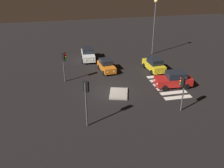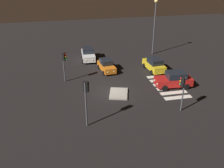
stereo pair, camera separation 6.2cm
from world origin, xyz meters
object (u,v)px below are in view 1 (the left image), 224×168
(car_red, at_px, (174,80))
(traffic_light_south, at_px, (183,85))
(car_orange, at_px, (106,66))
(street_lamp, at_px, (155,18))
(car_yellow, at_px, (154,64))
(car_white, at_px, (88,54))
(traffic_light_west, at_px, (86,93))
(traffic_island, at_px, (119,94))
(traffic_light_north, at_px, (64,60))

(car_red, height_order, traffic_light_south, traffic_light_south)
(car_orange, height_order, street_lamp, street_lamp)
(car_yellow, xyz_separation_m, traffic_light_south, (-10.27, 1.09, 1.94))
(car_orange, bearing_deg, traffic_light_south, 17.49)
(car_red, height_order, car_white, car_red)
(traffic_light_west, height_order, traffic_light_south, traffic_light_west)
(traffic_island, relative_size, car_yellow, 0.74)
(car_white, height_order, traffic_light_west, traffic_light_west)
(traffic_light_west, bearing_deg, car_yellow, -13.07)
(traffic_island, relative_size, traffic_light_west, 0.70)
(street_lamp, bearing_deg, traffic_light_west, 143.79)
(car_white, distance_m, traffic_light_west, 17.22)
(car_orange, bearing_deg, traffic_light_west, -26.24)
(car_red, bearing_deg, street_lamp, -94.48)
(car_red, bearing_deg, traffic_island, 7.86)
(car_orange, bearing_deg, traffic_light_north, -75.08)
(car_yellow, distance_m, traffic_light_south, 10.51)
(car_orange, height_order, traffic_light_west, traffic_light_west)
(traffic_island, xyz_separation_m, car_red, (0.53, -6.90, 0.84))
(car_white, bearing_deg, car_red, 40.50)
(traffic_light_north, bearing_deg, traffic_light_south, -3.02)
(traffic_light_south, bearing_deg, traffic_light_north, 2.42)
(car_white, relative_size, traffic_light_west, 0.97)
(traffic_light_west, bearing_deg, street_lamp, -5.18)
(traffic_light_west, bearing_deg, traffic_light_south, -55.45)
(car_red, bearing_deg, car_orange, -38.81)
(car_red, relative_size, car_white, 1.03)
(car_white, height_order, traffic_light_south, traffic_light_south)
(car_white, relative_size, traffic_light_north, 1.13)
(traffic_light_north, relative_size, street_lamp, 0.45)
(car_orange, bearing_deg, car_white, -166.16)
(car_yellow, relative_size, car_red, 0.95)
(traffic_island, bearing_deg, traffic_light_west, 141.03)
(traffic_light_south, distance_m, traffic_light_north, 14.27)
(traffic_island, distance_m, car_red, 6.97)
(car_red, xyz_separation_m, traffic_light_west, (-5.69, 11.07, 2.43))
(car_orange, height_order, car_red, car_red)
(traffic_light_south, relative_size, street_lamp, 0.44)
(car_orange, distance_m, traffic_light_west, 12.97)
(traffic_island, xyz_separation_m, street_lamp, (12.18, -8.52, 5.65))
(traffic_light_south, bearing_deg, car_white, -23.77)
(traffic_light_west, height_order, traffic_light_north, traffic_light_west)
(traffic_light_west, relative_size, traffic_light_south, 1.19)
(car_white, relative_size, traffic_light_south, 1.16)
(traffic_light_north, bearing_deg, car_red, 19.08)
(car_orange, relative_size, traffic_light_north, 1.01)
(car_yellow, bearing_deg, traffic_light_south, 169.05)
(car_orange, xyz_separation_m, traffic_light_north, (-2.31, 5.60, 2.10))
(car_red, bearing_deg, traffic_light_south, 75.62)
(car_yellow, xyz_separation_m, street_lamp, (6.49, -2.18, 4.86))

